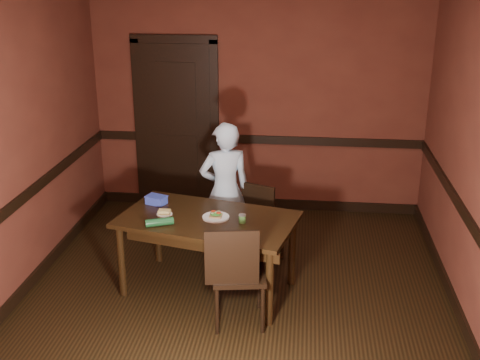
% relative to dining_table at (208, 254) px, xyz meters
% --- Properties ---
extents(floor, '(4.00, 4.50, 0.01)m').
position_rel_dining_table_xyz_m(floor, '(0.28, -0.14, -0.37)').
color(floor, black).
rests_on(floor, ground).
extents(wall_back, '(4.00, 0.02, 2.70)m').
position_rel_dining_table_xyz_m(wall_back, '(0.28, 2.11, 0.98)').
color(wall_back, '#5C281B').
rests_on(wall_back, ground).
extents(wall_front, '(4.00, 0.02, 2.70)m').
position_rel_dining_table_xyz_m(wall_front, '(0.28, -2.39, 0.98)').
color(wall_front, '#5C281B').
rests_on(wall_front, ground).
extents(wall_left, '(0.02, 4.50, 2.70)m').
position_rel_dining_table_xyz_m(wall_left, '(-1.72, -0.14, 0.98)').
color(wall_left, '#5C281B').
rests_on(wall_left, ground).
extents(wall_right, '(0.02, 4.50, 2.70)m').
position_rel_dining_table_xyz_m(wall_right, '(2.28, -0.14, 0.98)').
color(wall_right, '#5C281B').
rests_on(wall_right, ground).
extents(dado_back, '(4.00, 0.03, 0.10)m').
position_rel_dining_table_xyz_m(dado_back, '(0.28, 2.09, 0.53)').
color(dado_back, black).
rests_on(dado_back, ground).
extents(dado_left, '(0.03, 4.50, 0.10)m').
position_rel_dining_table_xyz_m(dado_left, '(-1.71, -0.14, 0.53)').
color(dado_left, black).
rests_on(dado_left, ground).
extents(dado_right, '(0.03, 4.50, 0.10)m').
position_rel_dining_table_xyz_m(dado_right, '(2.26, -0.14, 0.53)').
color(dado_right, black).
rests_on(dado_right, ground).
extents(baseboard_back, '(4.00, 0.03, 0.12)m').
position_rel_dining_table_xyz_m(baseboard_back, '(0.28, 2.09, -0.31)').
color(baseboard_back, black).
rests_on(baseboard_back, ground).
extents(baseboard_left, '(0.03, 4.50, 0.12)m').
position_rel_dining_table_xyz_m(baseboard_left, '(-1.71, -0.14, -0.31)').
color(baseboard_left, black).
rests_on(baseboard_left, ground).
extents(baseboard_right, '(0.03, 4.50, 0.12)m').
position_rel_dining_table_xyz_m(baseboard_right, '(2.26, -0.14, -0.31)').
color(baseboard_right, black).
rests_on(baseboard_right, ground).
extents(door, '(1.05, 0.07, 2.20)m').
position_rel_dining_table_xyz_m(door, '(-0.72, 2.07, 0.72)').
color(door, black).
rests_on(door, ground).
extents(dining_table, '(1.75, 1.24, 0.75)m').
position_rel_dining_table_xyz_m(dining_table, '(0.00, 0.00, 0.00)').
color(dining_table, black).
rests_on(dining_table, floor).
extents(chair_far, '(0.49, 0.49, 0.80)m').
position_rel_dining_table_xyz_m(chair_far, '(0.46, 0.62, 0.03)').
color(chair_far, black).
rests_on(chair_far, floor).
extents(chair_near, '(0.51, 0.51, 0.95)m').
position_rel_dining_table_xyz_m(chair_near, '(0.35, -0.50, 0.10)').
color(chair_near, black).
rests_on(chair_near, floor).
extents(person, '(0.62, 0.51, 1.45)m').
position_rel_dining_table_xyz_m(person, '(0.06, 0.75, 0.35)').
color(person, silver).
rests_on(person, floor).
extents(sandwich_plate, '(0.25, 0.25, 0.06)m').
position_rel_dining_table_xyz_m(sandwich_plate, '(0.08, -0.00, 0.39)').
color(sandwich_plate, white).
rests_on(sandwich_plate, dining_table).
extents(sauce_jar, '(0.07, 0.07, 0.08)m').
position_rel_dining_table_xyz_m(sauce_jar, '(0.33, -0.07, 0.41)').
color(sauce_jar, '#549540').
rests_on(sauce_jar, dining_table).
extents(cheese_saucer, '(0.15, 0.15, 0.05)m').
position_rel_dining_table_xyz_m(cheese_saucer, '(-0.41, 0.02, 0.39)').
color(cheese_saucer, white).
rests_on(cheese_saucer, dining_table).
extents(food_tub, '(0.23, 0.19, 0.08)m').
position_rel_dining_table_xyz_m(food_tub, '(-0.55, 0.28, 0.41)').
color(food_tub, blue).
rests_on(food_tub, dining_table).
extents(wrapped_veg, '(0.26, 0.16, 0.07)m').
position_rel_dining_table_xyz_m(wrapped_veg, '(-0.39, -0.22, 0.41)').
color(wrapped_veg, '#15431E').
rests_on(wrapped_veg, dining_table).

